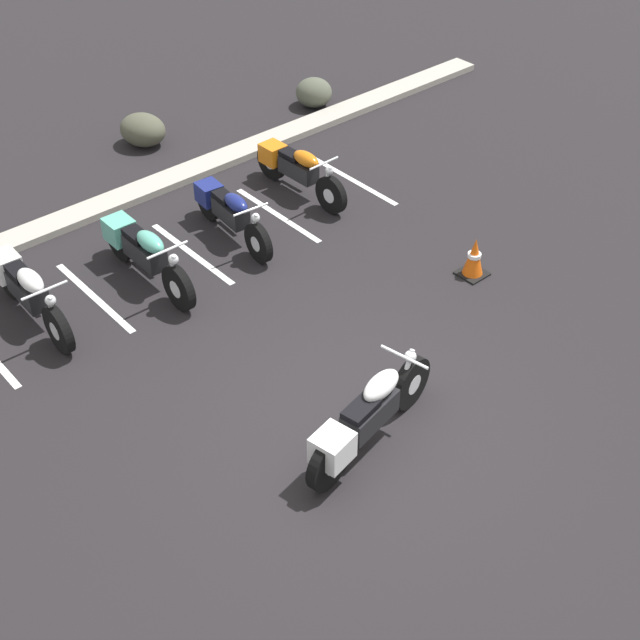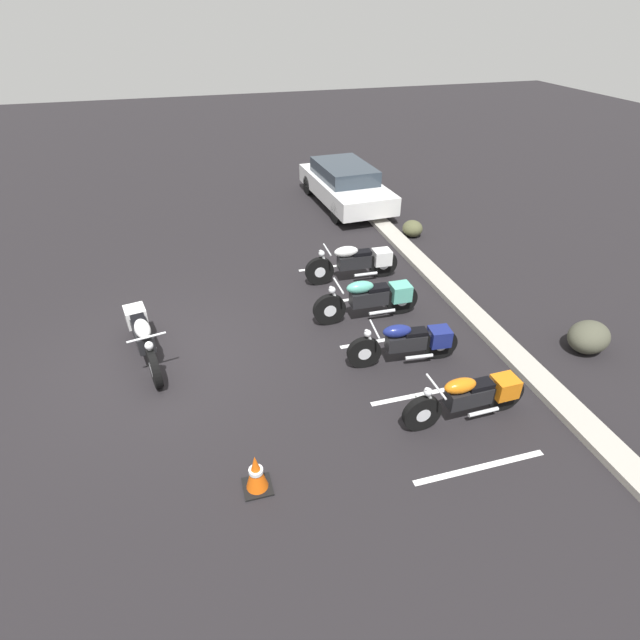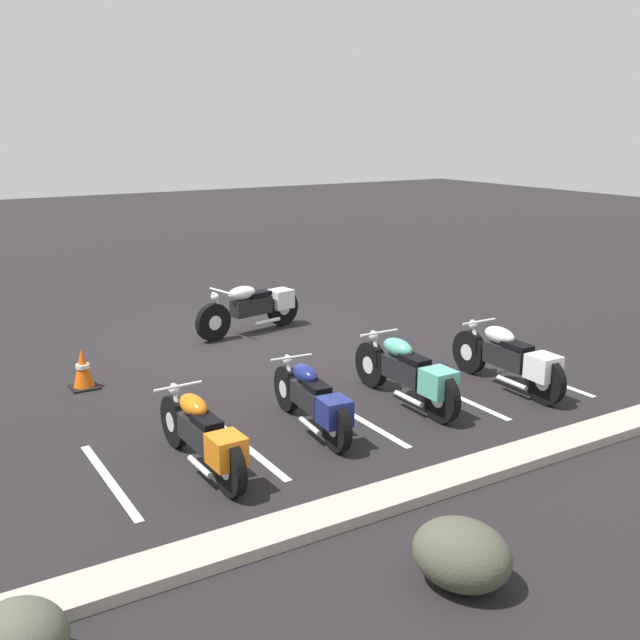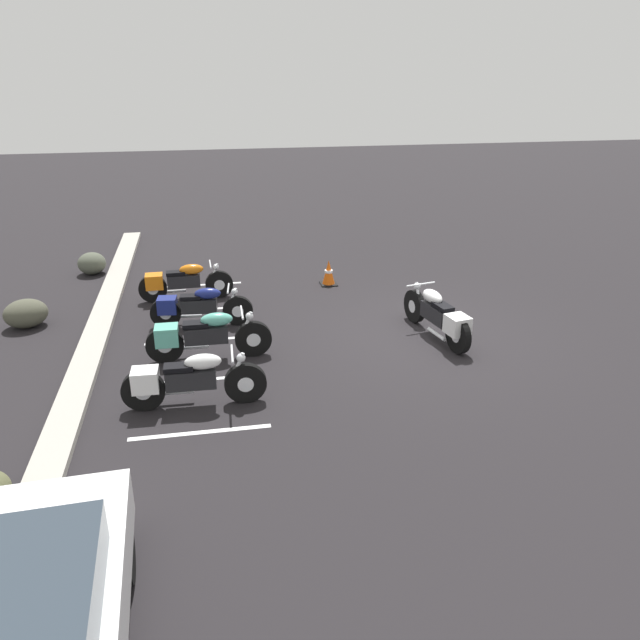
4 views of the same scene
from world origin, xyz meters
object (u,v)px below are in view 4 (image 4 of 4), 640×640
at_px(parked_bike_3, 181,282).
at_px(landscape_rock_1, 92,263).
at_px(parked_bike_1, 203,335).
at_px(traffic_cone, 329,273).
at_px(parked_bike_0, 187,380).
at_px(parked_bike_2, 196,306).
at_px(landscape_rock_2, 26,313).
at_px(motorcycle_white_featured, 439,316).

bearing_deg(parked_bike_3, landscape_rock_1, 132.77).
xyz_separation_m(parked_bike_1, landscape_rock_1, (5.63, 2.77, -0.20)).
bearing_deg(traffic_cone, parked_bike_1, 140.14).
distance_m(parked_bike_0, parked_bike_1, 1.71).
bearing_deg(parked_bike_1, parked_bike_0, -98.23).
relative_size(parked_bike_2, traffic_cone, 3.38).
height_order(landscape_rock_1, landscape_rock_2, landscape_rock_2).
distance_m(parked_bike_0, landscape_rock_2, 5.14).
height_order(landscape_rock_2, traffic_cone, traffic_cone).
xyz_separation_m(parked_bike_1, traffic_cone, (3.69, -3.08, -0.19)).
relative_size(parked_bike_0, parked_bike_2, 1.08).
bearing_deg(landscape_rock_1, parked_bike_3, -135.75).
bearing_deg(traffic_cone, landscape_rock_1, 71.68).
height_order(motorcycle_white_featured, parked_bike_3, motorcycle_white_featured).
bearing_deg(parked_bike_2, traffic_cone, 38.24).
distance_m(parked_bike_2, landscape_rock_2, 3.53).
xyz_separation_m(motorcycle_white_featured, parked_bike_2, (1.50, 4.69, -0.05)).
height_order(parked_bike_1, landscape_rock_2, parked_bike_1).
xyz_separation_m(landscape_rock_1, landscape_rock_2, (-3.41, 0.81, 0.01)).
distance_m(landscape_rock_2, traffic_cone, 6.83).
height_order(motorcycle_white_featured, parked_bike_1, motorcycle_white_featured).
xyz_separation_m(parked_bike_0, parked_bike_1, (1.69, -0.26, 0.00)).
bearing_deg(parked_bike_0, traffic_cone, 59.53).
distance_m(motorcycle_white_featured, landscape_rock_2, 8.43).
distance_m(parked_bike_2, traffic_cone, 3.82).
xyz_separation_m(parked_bike_1, parked_bike_2, (1.61, 0.11, -0.04)).
bearing_deg(landscape_rock_2, parked_bike_0, -139.67).
height_order(motorcycle_white_featured, landscape_rock_2, motorcycle_white_featured).
xyz_separation_m(parked_bike_0, traffic_cone, (5.38, -3.35, -0.18)).
height_order(parked_bike_1, parked_bike_2, parked_bike_1).
bearing_deg(parked_bike_0, motorcycle_white_featured, 21.80).
bearing_deg(parked_bike_3, parked_bike_0, -89.29).
distance_m(motorcycle_white_featured, parked_bike_1, 4.58).
relative_size(motorcycle_white_featured, parked_bike_2, 1.10).
distance_m(parked_bike_2, parked_bike_3, 1.67).
xyz_separation_m(parked_bike_2, traffic_cone, (2.08, -3.20, -0.15)).
xyz_separation_m(motorcycle_white_featured, traffic_cone, (3.58, 1.49, -0.19)).
xyz_separation_m(parked_bike_0, parked_bike_3, (4.94, 0.19, -0.03)).
bearing_deg(parked_bike_3, parked_bike_2, -79.80).
height_order(parked_bike_0, traffic_cone, parked_bike_0).
xyz_separation_m(motorcycle_white_featured, parked_bike_3, (3.14, 5.03, -0.04)).
relative_size(landscape_rock_1, traffic_cone, 1.14).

